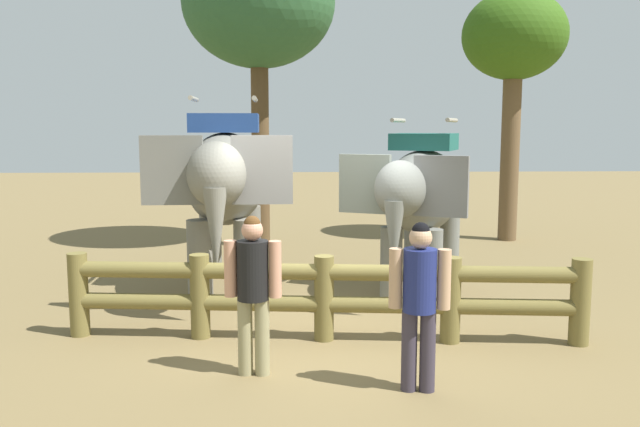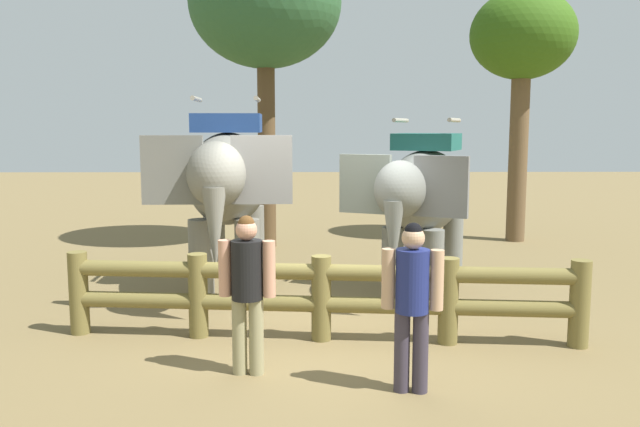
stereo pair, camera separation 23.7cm
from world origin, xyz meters
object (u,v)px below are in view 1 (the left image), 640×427
at_px(tourist_man_in_blue, 253,284).
at_px(tree_back_center, 259,5).
at_px(elephant_near_left, 225,184).
at_px(tourist_woman_in_black, 419,294).
at_px(log_fence, 324,292).
at_px(elephant_center, 420,196).
at_px(tree_far_left, 514,43).

height_order(tourist_man_in_blue, tree_back_center, tree_back_center).
bearing_deg(elephant_near_left, tourist_man_in_blue, -79.55).
bearing_deg(tourist_woman_in_black, tree_back_center, 103.70).
distance_m(tourist_man_in_blue, tree_back_center, 8.59).
relative_size(elephant_near_left, tourist_woman_in_black, 2.11).
bearing_deg(tourist_man_in_blue, log_fence, 54.54).
distance_m(elephant_near_left, tree_back_center, 5.26).
xyz_separation_m(elephant_center, tourist_woman_in_black, (-0.74, -3.88, -0.56)).
relative_size(log_fence, tourist_man_in_blue, 3.74).
xyz_separation_m(elephant_center, tree_back_center, (-2.69, 4.14, 3.59)).
bearing_deg(log_fence, elephant_near_left, 120.76).
bearing_deg(log_fence, elephant_center, 54.93).
xyz_separation_m(log_fence, tree_far_left, (4.56, 7.04, 3.86)).
distance_m(tree_far_left, tree_back_center, 5.73).
relative_size(elephant_near_left, elephant_center, 1.10).
distance_m(elephant_near_left, tree_far_left, 8.06).
distance_m(tourist_man_in_blue, tree_far_left, 10.36).
xyz_separation_m(log_fence, elephant_center, (1.60, 2.28, 0.94)).
bearing_deg(tree_far_left, tourist_woman_in_black, -113.16).
bearing_deg(log_fence, tourist_woman_in_black, -61.71).
xyz_separation_m(log_fence, elephant_near_left, (-1.44, 2.42, 1.12)).
xyz_separation_m(log_fence, tourist_man_in_blue, (-0.79, -1.11, 0.38)).
bearing_deg(log_fence, tourist_man_in_blue, -125.46).
relative_size(tourist_woman_in_black, tourist_man_in_blue, 1.00).
distance_m(elephant_near_left, tourist_man_in_blue, 3.67).
bearing_deg(tree_back_center, elephant_center, -56.97).
relative_size(tree_far_left, tree_back_center, 0.86).
distance_m(elephant_near_left, elephant_center, 3.05).
height_order(tourist_woman_in_black, tourist_man_in_blue, tourist_man_in_blue).
xyz_separation_m(elephant_center, tree_far_left, (2.96, 4.77, 2.93)).
xyz_separation_m(tourist_man_in_blue, tree_far_left, (5.35, 8.15, 3.49)).
distance_m(elephant_center, tourist_woman_in_black, 3.99).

